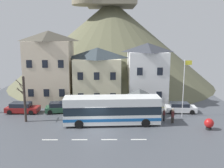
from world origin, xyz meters
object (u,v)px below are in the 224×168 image
object	(u,v)px
bus_shelter	(139,93)
public_bench	(134,107)
hilltop_castle	(111,41)
parked_car_00	(22,108)
bare_tree_00	(24,98)
pedestrian_01	(144,112)
harbour_buoy	(209,123)
pedestrian_00	(164,115)
flagpole	(184,84)
townhouse_01	(98,76)
townhouse_02	(147,74)
parked_car_02	(60,107)
townhouse_00	(50,68)
pedestrian_02	(173,113)
transit_bus	(112,110)
pedestrian_03	(173,116)
parked_car_01	(180,108)

from	to	relation	value
bus_shelter	public_bench	size ratio (longest dim) A/B	2.57
hilltop_castle	parked_car_00	world-z (taller)	hilltop_castle
bare_tree_00	pedestrian_01	bearing A→B (deg)	3.42
bus_shelter	harbour_buoy	distance (m)	9.20
pedestrian_00	flagpole	xyz separation A→B (m)	(2.83, 1.76, 3.47)
townhouse_01	townhouse_02	size ratio (longest dim) A/B	0.92
parked_car_00	bare_tree_00	distance (m)	4.54
parked_car_02	public_bench	xyz separation A→B (m)	(10.36, 0.84, -0.23)
townhouse_00	pedestrian_02	world-z (taller)	townhouse_00
transit_bus	flagpole	distance (m)	10.02
townhouse_01	townhouse_02	xyz separation A→B (m)	(7.57, -0.43, 0.36)
parked_car_00	harbour_buoy	size ratio (longest dim) A/B	3.44
parked_car_00	townhouse_00	bearing A→B (deg)	61.54
pedestrian_02	pedestrian_03	distance (m)	1.14
pedestrian_02	townhouse_02	bearing A→B (deg)	105.00
townhouse_01	bare_tree_00	world-z (taller)	townhouse_01
townhouse_02	public_bench	bearing A→B (deg)	-120.38
transit_bus	pedestrian_03	xyz separation A→B (m)	(7.28, 0.33, -0.79)
pedestrian_03	bare_tree_00	world-z (taller)	bare_tree_00
townhouse_01	pedestrian_00	bearing A→B (deg)	-45.49
townhouse_01	pedestrian_02	bearing A→B (deg)	-40.88
pedestrian_02	public_bench	world-z (taller)	pedestrian_02
townhouse_01	flagpole	xyz separation A→B (m)	(11.39, -6.96, -0.05)
parked_car_00	harbour_buoy	distance (m)	23.96
transit_bus	hilltop_castle	bearing A→B (deg)	87.43
parked_car_01	pedestrian_00	size ratio (longest dim) A/B	2.82
townhouse_01	parked_car_02	bearing A→B (deg)	-134.67
parked_car_01	pedestrian_03	distance (m)	4.77
pedestrian_03	bare_tree_00	xyz separation A→B (m)	(-17.88, 0.67, 2.02)
townhouse_00	townhouse_01	distance (m)	7.38
pedestrian_00	pedestrian_01	distance (m)	2.48
bus_shelter	pedestrian_01	bearing A→B (deg)	-69.95
townhouse_02	harbour_buoy	xyz separation A→B (m)	(5.39, -11.29, -3.95)
public_bench	flagpole	size ratio (longest dim) A/B	0.19
parked_car_01	harbour_buoy	xyz separation A→B (m)	(1.41, -6.49, 0.05)
harbour_buoy	pedestrian_03	bearing A→B (deg)	147.90
parked_car_01	bare_tree_00	size ratio (longest dim) A/B	0.74
townhouse_00	pedestrian_03	distance (m)	19.55
parked_car_00	pedestrian_02	world-z (taller)	pedestrian_02
public_bench	bare_tree_00	distance (m)	14.74
transit_bus	flagpole	world-z (taller)	flagpole
townhouse_00	pedestrian_00	world-z (taller)	townhouse_00
transit_bus	bare_tree_00	bearing A→B (deg)	171.92
townhouse_01	harbour_buoy	xyz separation A→B (m)	(12.96, -11.72, -3.59)
pedestrian_03	bare_tree_00	bearing A→B (deg)	177.85
parked_car_01	harbour_buoy	bearing A→B (deg)	-74.09
bare_tree_00	hilltop_castle	bearing A→B (deg)	67.93
townhouse_00	hilltop_castle	world-z (taller)	hilltop_castle
parked_car_01	townhouse_02	bearing A→B (deg)	133.31
pedestrian_00	public_bench	bearing A→B (deg)	125.81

